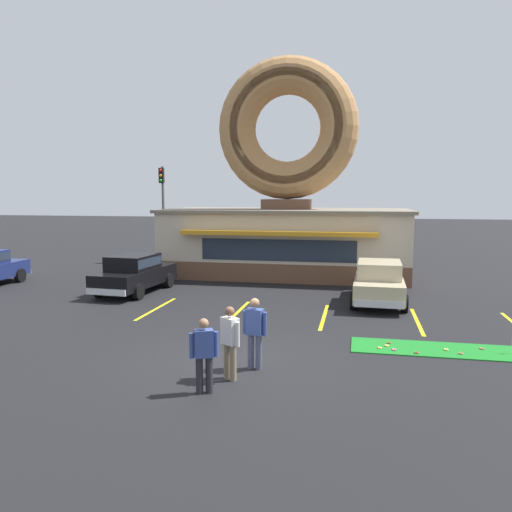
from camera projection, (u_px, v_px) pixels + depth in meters
The scene contains 23 objects.
ground_plane at pixel (231, 361), 12.28m from camera, with size 160.00×160.00×0.00m, color black.
donut_shop_building at pixel (287, 202), 25.51m from camera, with size 12.30×6.75×10.96m.
putting_mat at pixel (434, 349), 13.15m from camera, with size 4.30×1.38×0.03m, color #197523.
mini_donut_near_left at pixel (387, 346), 13.36m from camera, with size 0.13×0.13×0.04m, color #E5C666.
mini_donut_near_right at pixel (446, 349), 13.03m from camera, with size 0.13×0.13×0.04m, color #E5C666.
mini_donut_mid_left at pixel (417, 353), 12.77m from camera, with size 0.13×0.13×0.04m, color brown.
mini_donut_mid_centre at pixel (380, 348), 13.17m from camera, with size 0.13×0.13×0.04m, color #E5C666.
mini_donut_mid_right at pixel (394, 350), 13.02m from camera, with size 0.13×0.13×0.04m, color #D8667F.
mini_donut_far_left at pixel (461, 353), 12.70m from camera, with size 0.13×0.13×0.04m, color #A5724C.
mini_donut_far_centre at pixel (482, 349), 13.11m from camera, with size 0.13×0.13×0.04m, color #A5724C.
mini_donut_far_right at pixel (389, 343), 13.63m from camera, with size 0.13×0.13×0.04m, color brown.
golf_ball at pixel (393, 349), 13.04m from camera, with size 0.04×0.04×0.04m, color white.
car_champagne at pixel (379, 280), 18.78m from camera, with size 2.08×4.61×1.60m.
car_black at pixel (135, 272), 20.87m from camera, with size 2.21×4.67×1.60m.
pedestrian_blue_sweater_man at pixel (255, 330), 11.60m from camera, with size 0.59×0.30×1.69m.
pedestrian_hooded_kid at pixel (230, 339), 10.93m from camera, with size 0.51×0.41×1.65m.
pedestrian_leather_jacket_man at pixel (204, 352), 10.17m from camera, with size 0.55×0.37×1.57m.
trash_bin at pixel (154, 269), 24.08m from camera, with size 0.57×0.57×0.97m.
traffic_light_pole at pixel (163, 201), 30.34m from camera, with size 0.28×0.47×5.80m.
parking_stripe_far_left at pixel (157, 308), 17.96m from camera, with size 0.12×3.60×0.01m, color yellow.
parking_stripe_left at pixel (237, 312), 17.36m from camera, with size 0.12×3.60×0.01m, color yellow.
parking_stripe_mid_left at pixel (324, 317), 16.75m from camera, with size 0.12×3.60×0.01m, color yellow.
parking_stripe_centre at pixel (417, 321), 16.15m from camera, with size 0.12×3.60×0.01m, color yellow.
Camera 1 is at (3.02, -11.51, 4.05)m, focal length 35.00 mm.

